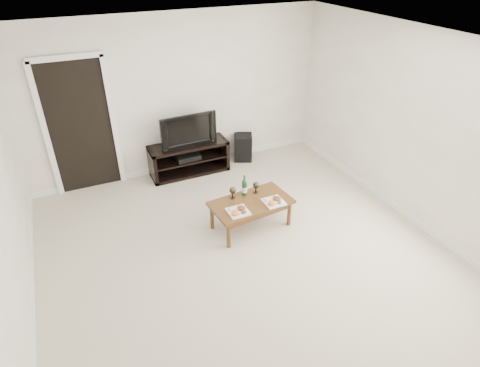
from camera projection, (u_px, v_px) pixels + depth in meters
name	position (u px, v px, depth m)	size (l,w,h in m)	color
floor	(250.00, 262.00, 5.05)	(5.50, 5.50, 0.00)	beige
back_wall	(177.00, 96.00, 6.52)	(5.00, 0.04, 2.60)	white
ceiling	(254.00, 48.00, 3.69)	(5.00, 5.50, 0.04)	white
doorway	(81.00, 128.00, 6.08)	(0.90, 0.02, 2.05)	black
media_console	(189.00, 158.00, 6.86)	(1.33, 0.45, 0.55)	black
television	(187.00, 129.00, 6.57)	(0.95, 0.12, 0.55)	black
av_receiver	(187.00, 156.00, 6.81)	(0.40, 0.30, 0.08)	black
subwoofer	(243.00, 147.00, 7.31)	(0.32, 0.32, 0.48)	black
coffee_table	(251.00, 214.00, 5.57)	(1.09, 0.60, 0.42)	#533417
plate_left	(238.00, 210.00, 5.23)	(0.27, 0.27, 0.07)	white
plate_right	(274.00, 200.00, 5.43)	(0.27, 0.27, 0.07)	white
wine_bottle	(244.00, 184.00, 5.52)	(0.07, 0.07, 0.35)	#103D1E
goblet_left	(233.00, 193.00, 5.50)	(0.09, 0.09, 0.17)	#332B1C
goblet_right	(256.00, 187.00, 5.62)	(0.09, 0.09, 0.17)	#332B1C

